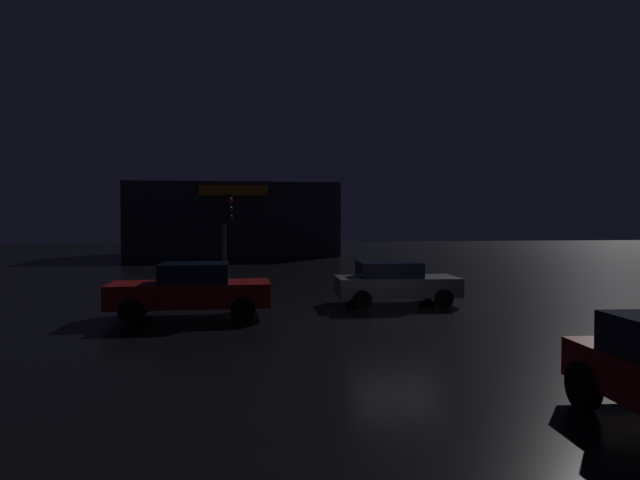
{
  "coord_description": "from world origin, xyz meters",
  "views": [
    {
      "loc": [
        -4.45,
        -15.96,
        2.77
      ],
      "look_at": [
        -1.63,
        4.35,
        2.09
      ],
      "focal_mm": 32.14,
      "sensor_mm": 36.0,
      "label": 1
    }
  ],
  "objects_px": {
    "car_far": "(191,290)",
    "traffic_signal_main": "(226,224)",
    "store_building": "(234,220)",
    "car_near": "(395,282)"
  },
  "relations": [
    {
      "from": "car_near",
      "to": "car_far",
      "type": "height_order",
      "value": "car_far"
    },
    {
      "from": "car_near",
      "to": "car_far",
      "type": "distance_m",
      "value": 6.71
    },
    {
      "from": "traffic_signal_main",
      "to": "car_near",
      "type": "relative_size",
      "value": 0.92
    },
    {
      "from": "store_building",
      "to": "car_far",
      "type": "bearing_deg",
      "value": -91.59
    },
    {
      "from": "store_building",
      "to": "car_far",
      "type": "distance_m",
      "value": 31.38
    },
    {
      "from": "traffic_signal_main",
      "to": "car_near",
      "type": "distance_m",
      "value": 6.56
    },
    {
      "from": "car_far",
      "to": "traffic_signal_main",
      "type": "bearing_deg",
      "value": 78.98
    },
    {
      "from": "store_building",
      "to": "car_far",
      "type": "xyz_separation_m",
      "value": [
        -0.87,
        -31.3,
        -2.1
      ]
    },
    {
      "from": "store_building",
      "to": "car_near",
      "type": "relative_size",
      "value": 4.06
    },
    {
      "from": "traffic_signal_main",
      "to": "car_near",
      "type": "bearing_deg",
      "value": -26.61
    }
  ]
}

